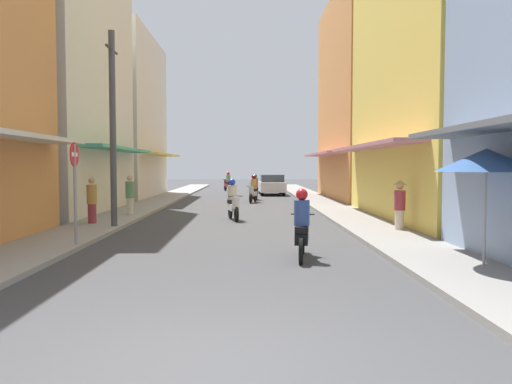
# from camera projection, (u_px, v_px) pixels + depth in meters

# --- Properties ---
(ground_plane) EXTENTS (104.50, 104.50, 0.00)m
(ground_plane) POSITION_uv_depth(u_px,v_px,m) (238.00, 207.00, 24.85)
(ground_plane) COLOR #424244
(sidewalk_left) EXTENTS (2.02, 55.50, 0.12)m
(sidewalk_left) POSITION_uv_depth(u_px,v_px,m) (146.00, 206.00, 24.78)
(sidewalk_left) COLOR #9E9991
(sidewalk_left) RESTS_ON ground
(sidewalk_right) EXTENTS (2.02, 55.50, 0.12)m
(sidewalk_right) POSITION_uv_depth(u_px,v_px,m) (329.00, 206.00, 24.92)
(sidewalk_right) COLOR gray
(sidewalk_right) RESTS_ON ground
(building_left_mid) EXTENTS (7.05, 9.68, 13.87)m
(building_left_mid) POSITION_uv_depth(u_px,v_px,m) (37.00, 53.00, 21.39)
(building_left_mid) COLOR silver
(building_left_mid) RESTS_ON ground
(building_left_far) EXTENTS (7.05, 9.86, 10.38)m
(building_left_far) POSITION_uv_depth(u_px,v_px,m) (108.00, 118.00, 32.15)
(building_left_far) COLOR silver
(building_left_far) RESTS_ON ground
(building_right_mid) EXTENTS (7.05, 11.11, 15.95)m
(building_right_mid) POSITION_uv_depth(u_px,v_px,m) (464.00, 8.00, 18.52)
(building_right_mid) COLOR #EFD159
(building_right_mid) RESTS_ON ground
(building_right_far) EXTENTS (7.05, 11.59, 12.43)m
(building_right_far) POSITION_uv_depth(u_px,v_px,m) (380.00, 98.00, 30.36)
(building_right_far) COLOR #D88C4C
(building_right_far) RESTS_ON ground
(motorbike_blue) EXTENTS (0.56, 1.80, 1.58)m
(motorbike_blue) POSITION_uv_depth(u_px,v_px,m) (255.00, 188.00, 30.37)
(motorbike_blue) COLOR black
(motorbike_blue) RESTS_ON ground
(motorbike_maroon) EXTENTS (0.77, 1.73, 1.58)m
(motorbike_maroon) POSITION_uv_depth(u_px,v_px,m) (228.00, 183.00, 40.59)
(motorbike_maroon) COLOR black
(motorbike_maroon) RESTS_ON ground
(motorbike_white) EXTENTS (0.64, 1.78, 1.58)m
(motorbike_white) POSITION_uv_depth(u_px,v_px,m) (233.00, 202.00, 18.88)
(motorbike_white) COLOR black
(motorbike_white) RESTS_ON ground
(motorbike_silver) EXTENTS (0.63, 1.79, 1.58)m
(motorbike_silver) POSITION_uv_depth(u_px,v_px,m) (253.00, 190.00, 28.04)
(motorbike_silver) COLOR black
(motorbike_silver) RESTS_ON ground
(motorbike_black) EXTENTS (0.56, 1.80, 1.58)m
(motorbike_black) POSITION_uv_depth(u_px,v_px,m) (302.00, 228.00, 11.00)
(motorbike_black) COLOR black
(motorbike_black) RESTS_ON ground
(parked_car) EXTENTS (1.88, 4.15, 1.45)m
(parked_car) POSITION_uv_depth(u_px,v_px,m) (272.00, 185.00, 35.51)
(parked_car) COLOR silver
(parked_car) RESTS_ON ground
(pedestrian_far) EXTENTS (0.34, 0.34, 1.69)m
(pedestrian_far) POSITION_uv_depth(u_px,v_px,m) (130.00, 196.00, 20.00)
(pedestrian_far) COLOR beige
(pedestrian_far) RESTS_ON ground
(pedestrian_midway) EXTENTS (0.34, 0.34, 1.68)m
(pedestrian_midway) POSITION_uv_depth(u_px,v_px,m) (92.00, 202.00, 16.86)
(pedestrian_midway) COLOR #99333F
(pedestrian_midway) RESTS_ON ground
(pedestrian_crossing) EXTENTS (0.44, 0.44, 1.64)m
(pedestrian_crossing) POSITION_uv_depth(u_px,v_px,m) (400.00, 203.00, 15.17)
(pedestrian_crossing) COLOR beige
(pedestrian_crossing) RESTS_ON ground
(vendor_umbrella) EXTENTS (1.93, 1.93, 2.41)m
(vendor_umbrella) POSITION_uv_depth(u_px,v_px,m) (486.00, 160.00, 9.61)
(vendor_umbrella) COLOR #99999E
(vendor_umbrella) RESTS_ON ground
(utility_pole) EXTENTS (0.20, 1.20, 6.39)m
(utility_pole) POSITION_uv_depth(u_px,v_px,m) (113.00, 129.00, 15.98)
(utility_pole) COLOR #4C4C4F
(utility_pole) RESTS_ON ground
(street_sign_no_entry) EXTENTS (0.07, 0.60, 2.65)m
(street_sign_no_entry) POSITION_uv_depth(u_px,v_px,m) (75.00, 180.00, 12.20)
(street_sign_no_entry) COLOR gray
(street_sign_no_entry) RESTS_ON ground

